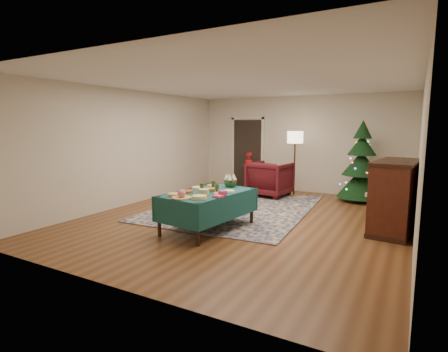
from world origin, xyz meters
The scene contains 26 objects.
room_shell centered at (0.00, 0.00, 1.35)m, with size 7.00×7.00×7.00m.
doorway centered at (-1.60, 3.48, 1.10)m, with size 1.08×0.04×2.16m.
rug centered at (-0.60, 0.74, 0.01)m, with size 3.20×4.20×0.02m, color #131A48.
buffet_table centered at (-0.27, -1.00, 0.55)m, with size 1.24×1.88×0.69m.
platter_0 centered at (-0.60, -1.56, 0.71)m, with size 0.28×0.28×0.04m.
platter_1 centered at (-0.37, -1.67, 0.74)m, with size 0.33×0.33×0.15m.
platter_2 centered at (-0.08, -1.57, 0.71)m, with size 0.28×0.28×0.06m.
platter_3 centered at (-0.56, -1.26, 0.71)m, with size 0.27×0.27×0.05m.
platter_4 centered at (-0.23, -1.21, 0.73)m, with size 0.22×0.22×0.09m.
platter_5 centered at (0.04, -1.13, 0.70)m, with size 0.26×0.26×0.04m.
platter_6 centered at (-0.58, -0.85, 0.71)m, with size 0.27×0.27×0.05m.
platter_7 centered at (-0.24, -0.95, 0.72)m, with size 0.22×0.22×0.07m.
platter_8 centered at (0.07, -0.84, 0.70)m, with size 0.24×0.24×0.04m.
platter_9 centered at (-0.50, -0.47, 0.70)m, with size 0.24×0.24×0.04m.
goblet_0 centered at (-0.33, -0.72, 0.77)m, with size 0.07×0.07×0.16m.
goblet_1 centered at (-0.08, -1.01, 0.77)m, with size 0.07×0.07×0.16m.
goblet_2 centered at (-0.36, -1.07, 0.77)m, with size 0.07×0.07×0.16m.
napkin_stack centered at (0.12, -1.32, 0.70)m, with size 0.14×0.14×0.04m, color #F34377.
gift_box centered at (0.12, -1.17, 0.73)m, with size 0.11×0.11×0.09m, color #DD3D75.
centerpiece centered at (-0.18, -0.32, 0.80)m, with size 0.25×0.25×0.28m.
armchair centered at (-0.42, 2.38, 0.51)m, with size 0.99×0.93×1.02m, color #4A0F15.
floor_lamp centered at (0.11, 2.79, 1.46)m, with size 0.42×0.42×1.72m.
side_table centered at (-1.34, 3.04, 0.35)m, with size 0.40×0.40×0.72m.
potted_plant centered at (-1.34, 3.04, 0.83)m, with size 0.21×0.38×0.21m, color red.
christmas_tree centered at (1.77, 2.90, 0.90)m, with size 1.33×1.33×2.01m.
piano centered at (2.67, 0.49, 0.62)m, with size 0.85×1.53×1.27m.
Camera 1 is at (2.95, -6.24, 1.86)m, focal length 28.00 mm.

